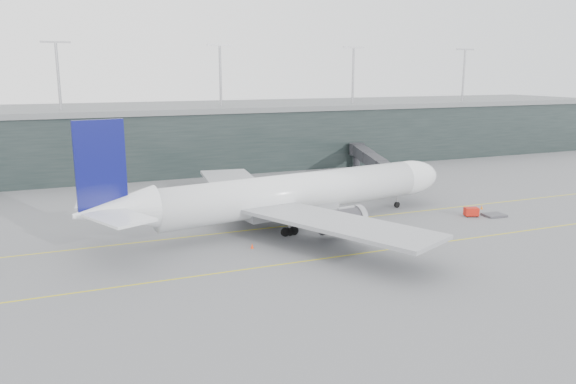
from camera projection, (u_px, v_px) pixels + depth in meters
name	position (u px, v px, depth m)	size (l,w,h in m)	color
ground	(275.00, 220.00, 89.70)	(320.00, 320.00, 0.00)	#57575C
taxiline_a	(284.00, 226.00, 86.08)	(160.00, 0.25, 0.02)	gold
taxiline_b	(331.00, 258.00, 71.61)	(160.00, 0.25, 0.02)	gold
taxiline_lead_main	(262.00, 193.00, 109.64)	(0.25, 60.00, 0.02)	gold
terminal	(192.00, 135.00, 140.53)	(240.00, 36.00, 29.00)	black
main_aircraft	(293.00, 194.00, 85.75)	(62.33, 57.94, 17.51)	white
jet_bridge	(364.00, 161.00, 119.23)	(15.27, 43.86, 6.09)	#26262B
gse_cart	(471.00, 212.00, 91.68)	(2.53, 2.03, 1.50)	#B8180D
baggage_dolly	(494.00, 215.00, 92.04)	(3.37, 2.70, 0.34)	#3F3E44
uld_a	(222.00, 202.00, 97.53)	(2.76, 2.47, 2.09)	#3B3B40
uld_b	(235.00, 201.00, 98.47)	(2.51, 2.24, 1.91)	#3B3B40
uld_c	(245.00, 201.00, 98.86)	(2.19, 1.88, 1.76)	#3B3B40
cone_nose	(482.00, 207.00, 96.67)	(0.47, 0.47, 0.74)	orange
cone_wing_stbd	(395.00, 246.00, 74.97)	(0.47, 0.47, 0.75)	#F93B0D
cone_wing_port	(304.00, 199.00, 103.18)	(0.44, 0.44, 0.71)	#F74F0D
cone_tail	(252.00, 246.00, 75.25)	(0.43, 0.43, 0.69)	#EC390D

